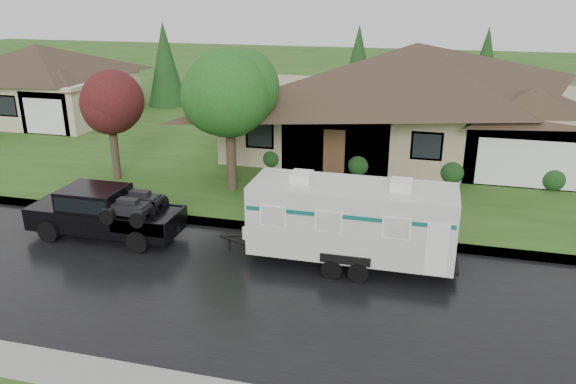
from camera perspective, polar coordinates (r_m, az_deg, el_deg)
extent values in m
plane|color=#264D18|center=(18.09, 3.46, -7.46)|extent=(140.00, 140.00, 0.00)
cube|color=black|center=(16.37, 2.08, -10.58)|extent=(140.00, 8.00, 0.01)
cube|color=gray|center=(20.05, 4.72, -4.38)|extent=(140.00, 0.50, 0.15)
cube|color=#264D18|center=(32.01, 8.73, 4.83)|extent=(140.00, 26.00, 0.15)
cube|color=tan|center=(30.54, 12.43, 6.91)|extent=(18.00, 10.00, 3.00)
pyramid|color=#3C2B21|center=(29.91, 13.03, 14.57)|extent=(19.44, 10.80, 2.60)
cube|color=tan|center=(27.99, 23.21, 4.25)|extent=(5.76, 4.00, 2.70)
cube|color=#BFAB8E|center=(40.98, -23.60, 8.84)|extent=(10.00, 8.00, 2.80)
pyramid|color=#3C2B21|center=(40.55, -24.28, 13.54)|extent=(10.80, 8.64, 2.00)
cube|color=#BFAB8E|center=(37.64, -21.74, 8.01)|extent=(3.20, 4.00, 2.52)
cylinder|color=#382B1E|center=(24.02, -5.78, 3.32)|extent=(0.41, 0.41, 2.65)
sphere|color=#296821|center=(23.35, -6.02, 10.15)|extent=(3.66, 3.66, 3.66)
cylinder|color=#382B1E|center=(26.52, -17.13, 3.46)|extent=(0.36, 0.36, 2.06)
sphere|color=#51191A|center=(26.00, -17.63, 8.23)|extent=(2.84, 2.84, 2.84)
sphere|color=#143814|center=(27.22, -1.59, 3.61)|extent=(1.00, 1.00, 1.00)
sphere|color=#143814|center=(26.41, 7.22, 2.94)|extent=(1.00, 1.00, 1.00)
sphere|color=#143814|center=(26.25, 16.34, 2.17)|extent=(1.00, 1.00, 1.00)
sphere|color=#143814|center=(26.77, 25.33, 1.36)|extent=(1.00, 1.00, 1.00)
cube|color=black|center=(20.82, -18.04, -2.54)|extent=(5.38, 1.79, 0.77)
cube|color=black|center=(21.82, -22.51, -1.38)|extent=(1.43, 1.75, 0.31)
cube|color=black|center=(20.76, -19.09, -0.67)|extent=(2.15, 1.68, 0.81)
cube|color=black|center=(20.75, -19.10, -0.56)|extent=(1.97, 1.72, 0.49)
cube|color=black|center=(19.92, -13.94, -2.59)|extent=(1.97, 1.70, 0.05)
cylinder|color=black|center=(21.23, -23.10, -3.70)|extent=(0.75, 0.29, 0.75)
cylinder|color=black|center=(22.52, -20.47, -2.01)|extent=(0.75, 0.29, 0.75)
cylinder|color=black|center=(19.42, -15.02, -4.91)|extent=(0.75, 0.29, 0.75)
cylinder|color=black|center=(20.82, -12.71, -2.98)|extent=(0.75, 0.29, 0.75)
cube|color=silver|center=(17.55, 6.49, -2.71)|extent=(6.27, 2.15, 2.20)
cube|color=black|center=(18.06, 6.34, -6.32)|extent=(6.63, 1.08, 0.13)
cube|color=#0C574F|center=(17.37, 6.55, -1.24)|extent=(6.15, 2.17, 0.13)
cube|color=white|center=(17.39, 1.38, 1.56)|extent=(0.63, 0.72, 0.29)
cube|color=white|center=(17.00, 11.43, 0.72)|extent=(0.63, 0.72, 0.29)
cylinder|color=black|center=(17.20, 4.46, -7.84)|extent=(0.63, 0.22, 0.63)
cylinder|color=black|center=(19.08, 5.60, -4.95)|extent=(0.63, 0.22, 0.63)
cylinder|color=black|center=(17.11, 7.15, -8.12)|extent=(0.63, 0.22, 0.63)
cylinder|color=black|center=(18.99, 8.01, -5.18)|extent=(0.63, 0.22, 0.63)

